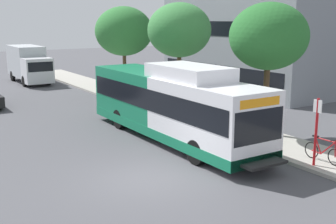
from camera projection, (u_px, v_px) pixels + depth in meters
name	position (u px, v px, depth m)	size (l,w,h in m)	color
ground_plane	(69.00, 131.00, 21.93)	(120.00, 120.00, 0.00)	#4C4C51
sidewalk_curb	(202.00, 121.00, 23.95)	(3.00, 56.00, 0.14)	#A8A399
transit_bus	(172.00, 104.00, 20.09)	(2.58, 12.25, 3.65)	white
bus_stop_sign_pole	(316.00, 127.00, 16.11)	(0.10, 0.36, 2.60)	red
bicycle_parked	(323.00, 151.00, 16.74)	(0.52, 1.76, 1.02)	black
street_tree_near_stop	(269.00, 37.00, 20.03)	(3.69, 3.69, 6.25)	#4C3823
street_tree_mid_block	(179.00, 30.00, 26.68)	(3.97, 3.97, 6.49)	#4C3823
street_tree_far_block	(124.00, 31.00, 33.17)	(4.44, 4.44, 6.45)	#4C3823
box_truck_background	(29.00, 63.00, 38.54)	(2.32, 7.01, 3.25)	silver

